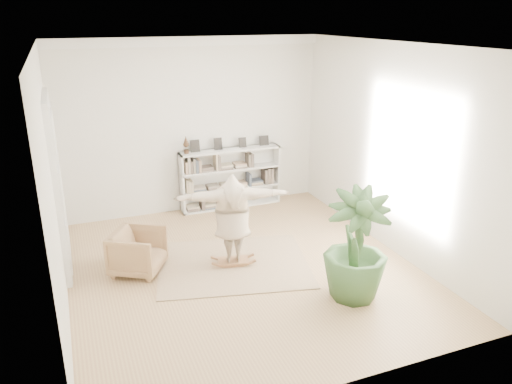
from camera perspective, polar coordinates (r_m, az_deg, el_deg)
floor at (r=8.42m, az=-1.52°, el=-8.78°), size 6.00×6.00×0.00m
room_shell at (r=10.23m, az=-7.61°, el=16.72°), size 6.00×6.00×6.00m
doors at (r=8.67m, az=-21.73°, el=0.70°), size 0.09×1.78×2.92m
bookshelf at (r=10.85m, az=-2.96°, el=1.53°), size 2.20×0.35×1.64m
armchair at (r=8.41m, az=-13.34°, el=-6.64°), size 1.08×1.07×0.72m
rug at (r=8.56m, az=-2.62°, el=-8.23°), size 2.89×2.51×0.02m
rocker_board at (r=8.53m, az=-2.62°, el=-7.88°), size 0.57×0.41×0.11m
person at (r=8.18m, az=-2.71°, el=-2.78°), size 1.94×0.92×1.52m
houseplant at (r=7.43m, az=11.36°, el=-6.02°), size 1.24×1.24×1.68m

